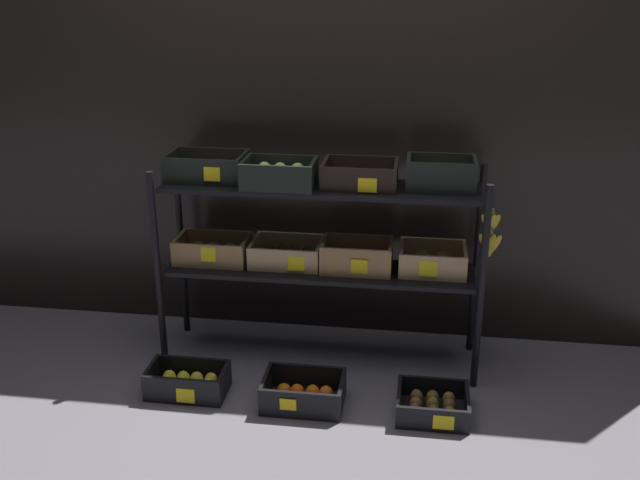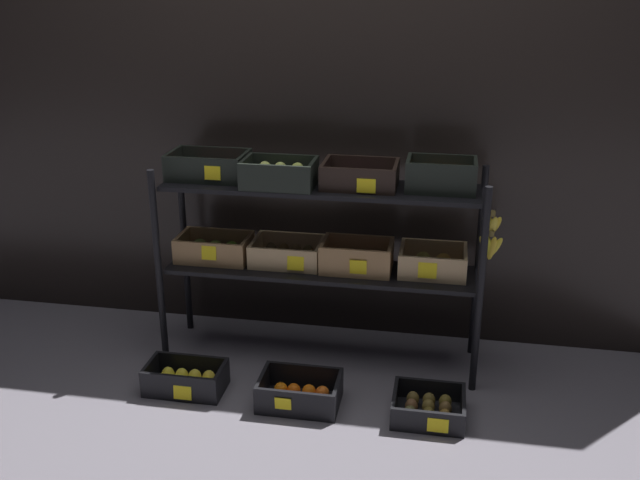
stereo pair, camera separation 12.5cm
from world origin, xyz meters
name	(u,v)px [view 2 (the right image)]	position (x,y,z in m)	size (l,w,h in m)	color
ground_plane	(320,356)	(0.00, 0.00, 0.00)	(10.00, 10.00, 0.00)	slate
storefront_wall	(334,132)	(0.00, 0.37, 1.03)	(3.85, 0.12, 2.06)	black
display_rack	(318,224)	(-0.01, 0.01, 0.68)	(1.57, 0.37, 1.01)	black
crate_ground_lemon	(186,380)	(-0.54, -0.41, 0.05)	(0.35, 0.21, 0.13)	black
crate_ground_tangerine	(300,394)	(-0.01, -0.42, 0.05)	(0.35, 0.24, 0.13)	black
crate_ground_kiwi	(428,408)	(0.54, -0.42, 0.04)	(0.30, 0.26, 0.11)	black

